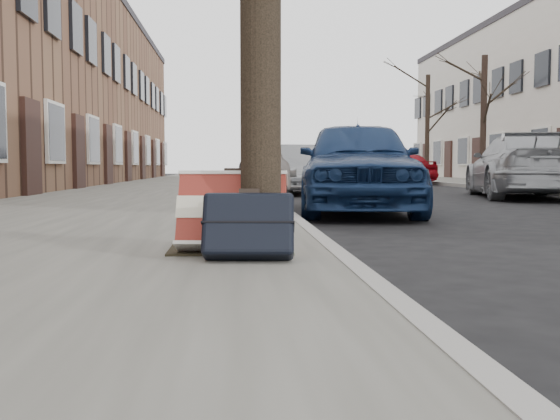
{
  "coord_description": "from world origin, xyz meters",
  "views": [
    {
      "loc": [
        -1.98,
        -3.32,
        0.71
      ],
      "look_at": [
        -1.67,
        0.8,
        0.42
      ],
      "focal_mm": 40.0,
      "sensor_mm": 36.0,
      "label": 1
    }
  ],
  "objects": [
    {
      "name": "near_sidewalk",
      "position": [
        -3.7,
        15.0,
        0.06
      ],
      "size": [
        5.0,
        70.0,
        0.12
      ],
      "primitive_type": "cube",
      "color": "gray",
      "rests_on": "ground"
    },
    {
      "name": "far_sidewalk",
      "position": [
        7.8,
        15.0,
        0.06
      ],
      "size": [
        4.0,
        70.0,
        0.12
      ],
      "primitive_type": "cube",
      "color": "slate",
      "rests_on": "ground"
    },
    {
      "name": "dirt_patch",
      "position": [
        -2.0,
        1.2,
        0.13
      ],
      "size": [
        0.85,
        0.85,
        0.02
      ],
      "primitive_type": "cube",
      "color": "black",
      "rests_on": "near_sidewalk"
    },
    {
      "name": "suitcase_red",
      "position": [
        -1.98,
        0.89,
        0.4
      ],
      "size": [
        0.76,
        0.47,
        0.55
      ],
      "primitive_type": "cube",
      "rotation": [
        -0.42,
        0.0,
        -0.12
      ],
      "color": "maroon",
      "rests_on": "near_sidewalk"
    },
    {
      "name": "suitcase_navy",
      "position": [
        -1.88,
        0.56,
        0.34
      ],
      "size": [
        0.6,
        0.38,
        0.44
      ],
      "primitive_type": "cube",
      "rotation": [
        -0.42,
        0.0,
        -0.09
      ],
      "color": "black",
      "rests_on": "near_sidewalk"
    },
    {
      "name": "car_near_front",
      "position": [
        -0.1,
        6.08,
        0.72
      ],
      "size": [
        2.19,
        4.4,
        1.44
      ],
      "primitive_type": "imported",
      "rotation": [
        0.0,
        0.0,
        -0.12
      ],
      "color": "navy",
      "rests_on": "ground"
    },
    {
      "name": "car_near_mid",
      "position": [
        -0.16,
        12.86,
        0.64
      ],
      "size": [
        1.7,
        4.0,
        1.28
      ],
      "primitive_type": "imported",
      "rotation": [
        0.0,
        0.0,
        0.09
      ],
      "color": "#939699",
      "rests_on": "ground"
    },
    {
      "name": "car_near_back",
      "position": [
        -0.19,
        22.85,
        0.74
      ],
      "size": [
        3.42,
        5.67,
        1.47
      ],
      "primitive_type": "imported",
      "rotation": [
        0.0,
        0.0,
        -0.19
      ],
      "color": "#343439",
      "rests_on": "ground"
    },
    {
      "name": "car_far_front",
      "position": [
        4.52,
        10.32,
        0.71
      ],
      "size": [
        3.06,
        5.19,
        1.41
      ],
      "primitive_type": "imported",
      "rotation": [
        0.0,
        0.0,
        2.91
      ],
      "color": "#94979B",
      "rests_on": "ground"
    },
    {
      "name": "car_far_back",
      "position": [
        4.63,
        21.29,
        0.64
      ],
      "size": [
        2.57,
        4.06,
        1.29
      ],
      "primitive_type": "imported",
      "rotation": [
        0.0,
        0.0,
        3.44
      ],
      "color": "maroon",
      "rests_on": "ground"
    },
    {
      "name": "tree_far_b",
      "position": [
        7.2,
        19.08,
        2.44
      ],
      "size": [
        0.22,
        0.22,
        4.64
      ],
      "primitive_type": "cylinder",
      "color": "black",
      "rests_on": "far_sidewalk"
    },
    {
      "name": "tree_far_c",
      "position": [
        7.2,
        25.72,
        2.57
      ],
      "size": [
        0.21,
        0.21,
        4.9
      ],
      "primitive_type": "cylinder",
      "color": "black",
      "rests_on": "far_sidewalk"
    }
  ]
}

